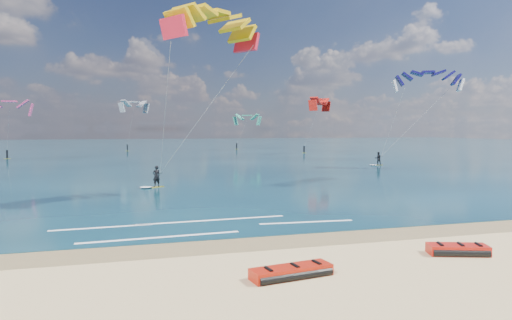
{
  "coord_description": "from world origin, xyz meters",
  "views": [
    {
      "loc": [
        -5.33,
        -15.12,
        4.8
      ],
      "look_at": [
        1.2,
        8.0,
        3.15
      ],
      "focal_mm": 32.0,
      "sensor_mm": 36.0,
      "label": 1
    }
  ],
  "objects_px": {
    "kitesurfer_main": "(183,97)",
    "packed_kite_mid": "(458,254)",
    "kitesurfer_far": "(404,112)",
    "packed_kite_left": "(291,277)"
  },
  "relations": [
    {
      "from": "packed_kite_left",
      "to": "kitesurfer_main",
      "type": "distance_m",
      "value": 21.54
    },
    {
      "from": "kitesurfer_main",
      "to": "packed_kite_mid",
      "type": "bearing_deg",
      "value": -105.22
    },
    {
      "from": "kitesurfer_far",
      "to": "packed_kite_left",
      "type": "bearing_deg",
      "value": -136.83
    },
    {
      "from": "packed_kite_mid",
      "to": "kitesurfer_main",
      "type": "bearing_deg",
      "value": 131.34
    },
    {
      "from": "packed_kite_left",
      "to": "packed_kite_mid",
      "type": "distance_m",
      "value": 7.1
    },
    {
      "from": "packed_kite_mid",
      "to": "kitesurfer_far",
      "type": "relative_size",
      "value": 0.18
    },
    {
      "from": "packed_kite_mid",
      "to": "kitesurfer_far",
      "type": "height_order",
      "value": "kitesurfer_far"
    },
    {
      "from": "kitesurfer_main",
      "to": "kitesurfer_far",
      "type": "distance_m",
      "value": 33.83
    },
    {
      "from": "kitesurfer_main",
      "to": "kitesurfer_far",
      "type": "xyz_separation_m",
      "value": [
        29.59,
        16.41,
        -0.22
      ]
    },
    {
      "from": "packed_kite_left",
      "to": "kitesurfer_main",
      "type": "height_order",
      "value": "kitesurfer_main"
    }
  ]
}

